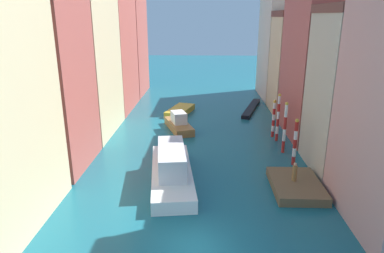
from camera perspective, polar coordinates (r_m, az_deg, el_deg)
name	(u,v)px	position (r m, az deg, el deg)	size (l,w,h in m)	color
ground_plane	(200,123)	(43.33, 1.33, 0.61)	(154.00, 154.00, 0.00)	#196070
building_left_1	(36,44)	(31.52, -24.18, 12.20)	(7.10, 7.95, 21.03)	#B25147
building_left_2	(77,49)	(40.09, -18.26, 11.96)	(7.10, 10.33, 18.62)	beige
building_left_3	(105,51)	(50.17, -14.04, 11.83)	(7.10, 10.76, 16.08)	#B25147
building_left_4	(122,37)	(60.26, -11.39, 14.13)	(7.10, 9.94, 18.65)	#B25147
building_right_1	(360,91)	(31.68, 25.74, 5.20)	(7.10, 7.34, 13.62)	#BCB299
building_right_2	(324,64)	(40.13, 20.77, 9.50)	(7.10, 10.96, 15.54)	#B25147
building_right_3	(300,63)	(49.27, 17.22, 9.87)	(7.10, 7.58, 13.34)	beige
building_right_4	(285,43)	(58.38, 15.00, 13.07)	(7.10, 11.28, 17.19)	beige
waterfront_dock	(296,185)	(28.16, 16.63, -9.22)	(3.64, 5.38, 0.66)	brown
person_on_dock	(295,172)	(27.86, 16.42, -7.20)	(0.36, 0.36, 1.46)	olive
mooring_pole_0	(295,142)	(31.84, 16.50, -2.38)	(0.34, 0.34, 4.29)	red
mooring_pole_1	(285,127)	(34.34, 14.93, -0.12)	(0.32, 0.32, 5.05)	red
mooring_pole_2	(278,117)	(37.43, 13.88, 1.49)	(0.31, 0.31, 5.13)	red
mooring_pole_3	(274,118)	(38.73, 13.20, 1.33)	(0.34, 0.34, 4.14)	red
vaporetto_white	(172,168)	(28.14, -3.35, -6.83)	(4.43, 10.85, 2.82)	white
gondola_black	(252,108)	(49.97, 9.70, 2.97)	(3.85, 9.98, 0.49)	black
motorboat_0	(179,124)	(40.58, -2.17, 0.47)	(3.93, 6.43, 2.12)	olive
motorboat_1	(180,111)	(47.46, -1.96, 2.60)	(3.90, 6.22, 0.76)	gold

